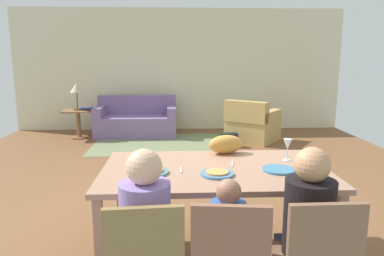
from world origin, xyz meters
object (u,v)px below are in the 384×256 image
at_px(couch, 137,121).
at_px(handbag, 229,140).
at_px(table_lamp, 77,89).
at_px(dining_table, 214,176).
at_px(wine_glass, 288,145).
at_px(side_table, 78,120).
at_px(plate_near_woman, 279,170).
at_px(plate_near_man, 152,172).
at_px(book_upper, 87,108).
at_px(person_woman, 305,240).
at_px(cat, 226,144).
at_px(armchair, 252,125).
at_px(person_child, 227,254).
at_px(book_lower, 86,109).
at_px(plate_near_child, 217,174).
at_px(person_man, 146,244).

xyz_separation_m(couch, handbag, (1.82, -1.16, -0.17)).
bearing_deg(table_lamp, dining_table, -63.69).
distance_m(wine_glass, side_table, 5.35).
distance_m(plate_near_woman, handbag, 3.88).
height_order(plate_near_man, side_table, plate_near_man).
relative_size(table_lamp, book_upper, 2.45).
height_order(person_woman, book_upper, person_woman).
distance_m(wine_glass, person_woman, 0.99).
relative_size(cat, handbag, 1.00).
bearing_deg(armchair, plate_near_man, -111.39).
relative_size(person_child, book_lower, 4.20).
xyz_separation_m(wine_glass, book_lower, (-2.78, 4.50, -0.30)).
bearing_deg(plate_near_child, handbag, 80.11).
bearing_deg(plate_near_man, armchair, 68.61).
bearing_deg(dining_table, book_upper, 114.50).
bearing_deg(person_woman, wine_glass, 80.46).
bearing_deg(handbag, cat, -99.16).
height_order(plate_near_woman, book_upper, plate_near_woman).
relative_size(couch, book_upper, 7.66).
relative_size(wine_glass, handbag, 0.58).
bearing_deg(book_lower, person_child, -68.36).
xyz_separation_m(side_table, book_lower, (0.15, 0.05, 0.22)).
distance_m(plate_near_woman, armchair, 4.36).
height_order(plate_near_man, plate_near_woman, same).
xyz_separation_m(wine_glass, table_lamp, (-2.92, 4.45, 0.12)).
distance_m(wine_glass, book_upper, 5.22).
bearing_deg(dining_table, table_lamp, 116.31).
height_order(wine_glass, book_upper, wine_glass).
distance_m(dining_table, book_lower, 5.15).
distance_m(wine_glass, person_child, 1.20).
bearing_deg(cat, couch, 93.98).
height_order(plate_near_woman, person_man, person_man).
distance_m(cat, side_table, 4.87).
bearing_deg(person_man, dining_table, 55.75).
xyz_separation_m(armchair, book_upper, (-3.30, 0.43, 0.30)).
distance_m(wine_glass, armchair, 4.08).
relative_size(person_man, couch, 0.66).
relative_size(cat, side_table, 0.55).
bearing_deg(plate_near_child, plate_near_woman, 9.34).
relative_size(dining_table, person_man, 1.59).
distance_m(armchair, book_lower, 3.39).
bearing_deg(plate_near_man, person_man, -90.22).
bearing_deg(plate_near_woman, person_woman, -90.05).
height_order(wine_glass, side_table, wine_glass).
height_order(book_lower, book_upper, book_upper).
bearing_deg(book_upper, book_lower, 119.60).
height_order(person_woman, side_table, person_woman).
distance_m(plate_near_child, couch, 5.21).
bearing_deg(armchair, dining_table, -105.99).
xyz_separation_m(plate_near_man, handbag, (1.17, 3.85, -0.64)).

